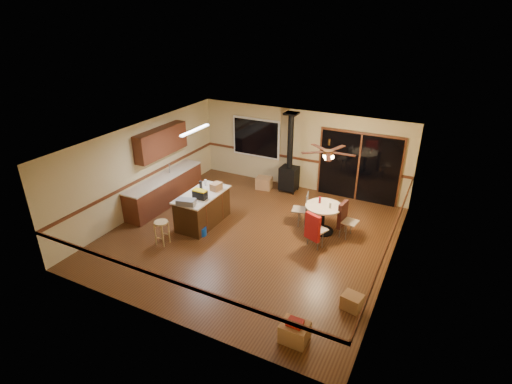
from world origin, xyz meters
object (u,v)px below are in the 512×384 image
Objects in this scene: blue_bucket at (201,231)px; box_under_window at (264,183)px; toolbox_grey at (186,202)px; box_corner_b at (352,302)px; chair_left at (304,205)px; chair_right at (343,215)px; wood_stove at (289,170)px; kitchen_island at (203,208)px; chair_near at (313,227)px; toolbox_black at (200,195)px; bar_stool at (162,233)px; box_corner_a at (295,332)px; dining_table at (323,214)px.

box_under_window reaches higher than blue_bucket.
box_corner_b is (4.59, -0.83, -0.82)m from toolbox_grey.
chair_right is (1.12, -0.05, 0.01)m from chair_left.
box_corner_b is at bearing -52.58° from chair_left.
kitchen_island is at bearing -113.09° from wood_stove.
blue_bucket is at bearing -164.92° from chair_near.
wood_stove is 5.30× the size of toolbox_grey.
toolbox_black reaches higher than blue_bucket.
box_corner_b is (4.93, -0.19, -0.16)m from bar_stool.
box_corner_a is (3.88, -2.15, -0.79)m from toolbox_grey.
toolbox_grey is at bearing 169.75° from box_corner_b.
box_corner_b is at bearing -54.31° from wood_stove.
chair_near is 1.42× the size of box_corner_a.
chair_right is 1.42× the size of box_corner_a.
bar_stool reaches higher than box_corner_b.
toolbox_black is 1.38m from bar_stool.
kitchen_island is at bearing 115.64° from toolbox_black.
chair_left is at bearing 38.62° from blue_bucket.
box_corner_a is (3.57, -2.30, 0.07)m from blue_bucket.
box_under_window is at bearing 78.90° from bar_stool.
box_corner_a is at bearing -28.95° from toolbox_grey.
chair_left reaches higher than dining_table.
box_corner_b is (4.60, -1.54, -0.30)m from kitchen_island.
dining_table is 1.39× the size of chair_right.
toolbox_grey reaches higher than box_corner_a.
box_under_window is 1.00× the size of box_corner_a.
chair_left is at bearing 30.79° from toolbox_black.
chair_right reaches higher than blue_bucket.
box_corner_b is at bearing 61.74° from box_corner_a.
bar_stool is 4.48m from box_corner_a.
wood_stove is at bearing 140.58° from chair_right.
bar_stool reaches higher than box_under_window.
kitchen_island is at bearing 143.66° from box_corner_a.
chair_right is at bearing 32.25° from bar_stool.
box_corner_a reaches higher than box_corner_b.
blue_bucket is at bearing -141.38° from chair_left.
wood_stove is 9.07× the size of blue_bucket.
blue_bucket is at bearing -152.76° from chair_right.
bar_stool is 0.91× the size of chair_near.
blue_bucket is at bearing 167.15° from box_corner_b.
toolbox_grey is 4.08m from chair_right.
dining_table reaches higher than blue_bucket.
dining_table is at bearing 18.85° from kitchen_island.
chair_near is 2.31m from box_corner_b.
box_corner_b is (4.48, -1.30, -0.85)m from toolbox_black.
box_under_window is at bearing 86.94° from blue_bucket.
kitchen_island reaches higher than box_corner_a.
bar_stool is 4.21m from dining_table.
chair_right reaches higher than kitchen_island.
toolbox_black is (0.11, 0.47, 0.03)m from toolbox_grey.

